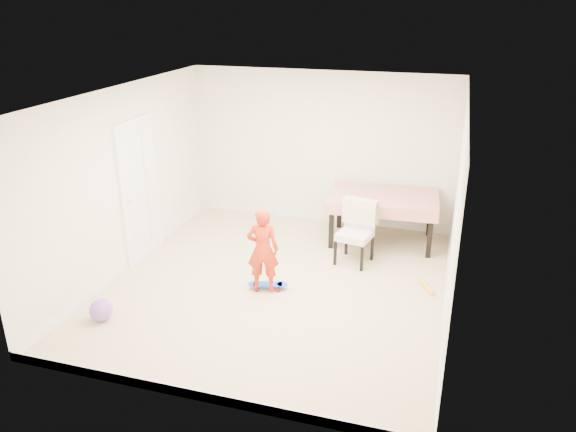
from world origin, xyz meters
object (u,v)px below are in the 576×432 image
(dining_table, at_px, (382,218))
(dining_chair, at_px, (355,233))
(balloon, at_px, (101,310))
(skateboard, at_px, (268,286))
(child, at_px, (263,252))

(dining_table, xyz_separation_m, dining_chair, (-0.28, -0.89, 0.08))
(dining_chair, bearing_deg, balloon, -125.36)
(dining_table, bearing_deg, skateboard, -124.78)
(dining_chair, xyz_separation_m, balloon, (-2.66, -2.47, -0.33))
(skateboard, xyz_separation_m, balloon, (-1.70, -1.33, 0.10))
(dining_chair, height_order, child, child)
(dining_table, relative_size, balloon, 6.03)
(dining_table, xyz_separation_m, child, (-1.29, -2.10, 0.18))
(dining_chair, bearing_deg, child, -117.83)
(dining_table, relative_size, skateboard, 3.17)
(child, relative_size, balloon, 4.14)
(dining_table, distance_m, balloon, 4.48)
(child, distance_m, balloon, 2.13)
(dining_chair, relative_size, balloon, 3.38)
(skateboard, bearing_deg, dining_chair, 35.03)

